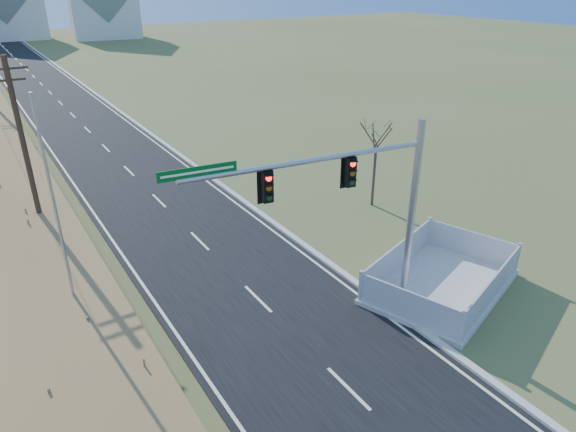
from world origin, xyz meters
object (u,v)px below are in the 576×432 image
object	(u,v)px
fence_enclosure	(441,283)
open_sign	(376,287)
traffic_signal_mast	(371,207)
bare_tree	(377,134)
flagpole	(62,242)

from	to	relation	value
fence_enclosure	open_sign	world-z (taller)	fence_enclosure
traffic_signal_mast	open_sign	xyz separation A→B (m)	(1.46, 0.89, -4.38)
bare_tree	open_sign	bearing A→B (deg)	-129.70
fence_enclosure	bare_tree	bearing A→B (deg)	49.06
traffic_signal_mast	fence_enclosure	world-z (taller)	traffic_signal_mast
traffic_signal_mast	flagpole	world-z (taller)	flagpole
open_sign	bare_tree	xyz separation A→B (m)	(5.87, 7.06, 3.98)
traffic_signal_mast	fence_enclosure	size ratio (longest dim) A/B	1.24
fence_enclosure	bare_tree	world-z (taller)	bare_tree
open_sign	traffic_signal_mast	bearing A→B (deg)	-131.25
traffic_signal_mast	fence_enclosure	xyz separation A→B (m)	(3.96, -0.41, -4.38)
traffic_signal_mast	open_sign	size ratio (longest dim) A/B	17.51
fence_enclosure	traffic_signal_mast	bearing A→B (deg)	155.11
fence_enclosure	bare_tree	distance (m)	9.85
open_sign	flagpole	world-z (taller)	flagpole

